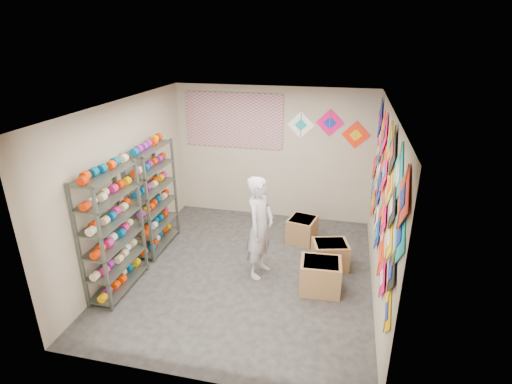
% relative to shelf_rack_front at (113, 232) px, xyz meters
% --- Properties ---
extents(ground, '(4.50, 4.50, 0.00)m').
position_rel_shelf_rack_front_xyz_m(ground, '(1.78, 0.85, -0.95)').
color(ground, black).
extents(room_walls, '(4.50, 4.50, 4.50)m').
position_rel_shelf_rack_front_xyz_m(room_walls, '(1.78, 0.85, 0.69)').
color(room_walls, tan).
rests_on(room_walls, ground).
extents(shelf_rack_front, '(0.40, 1.10, 1.90)m').
position_rel_shelf_rack_front_xyz_m(shelf_rack_front, '(0.00, 0.00, 0.00)').
color(shelf_rack_front, '#4C5147').
rests_on(shelf_rack_front, ground).
extents(shelf_rack_back, '(0.40, 1.10, 1.90)m').
position_rel_shelf_rack_front_xyz_m(shelf_rack_back, '(0.00, 1.30, 0.00)').
color(shelf_rack_back, '#4C5147').
rests_on(shelf_rack_back, ground).
extents(string_spools, '(0.12, 2.36, 0.12)m').
position_rel_shelf_rack_front_xyz_m(string_spools, '(-0.00, 0.65, 0.10)').
color(string_spools, '#E81A75').
rests_on(string_spools, ground).
extents(kite_wall_display, '(0.06, 4.33, 2.02)m').
position_rel_shelf_rack_front_xyz_m(kite_wall_display, '(3.76, 0.84, 0.75)').
color(kite_wall_display, '#ECAE07').
rests_on(kite_wall_display, room_walls).
extents(back_wall_kites, '(1.59, 0.02, 0.75)m').
position_rel_shelf_rack_front_xyz_m(back_wall_kites, '(2.87, 3.09, 1.00)').
color(back_wall_kites, white).
rests_on(back_wall_kites, room_walls).
extents(poster, '(2.00, 0.01, 1.10)m').
position_rel_shelf_rack_front_xyz_m(poster, '(0.98, 3.08, 1.05)').
color(poster, '#60479A').
rests_on(poster, room_walls).
extents(shopkeeper, '(0.78, 0.66, 1.67)m').
position_rel_shelf_rack_front_xyz_m(shopkeeper, '(2.01, 0.86, -0.12)').
color(shopkeeper, silver).
rests_on(shopkeeper, ground).
extents(carton_a, '(0.63, 0.54, 0.50)m').
position_rel_shelf_rack_front_xyz_m(carton_a, '(2.99, 0.61, -0.70)').
color(carton_a, olive).
rests_on(carton_a, ground).
extents(carton_b, '(0.66, 0.59, 0.46)m').
position_rel_shelf_rack_front_xyz_m(carton_b, '(3.10, 1.29, -0.72)').
color(carton_b, olive).
rests_on(carton_b, ground).
extents(carton_c, '(0.58, 0.61, 0.46)m').
position_rel_shelf_rack_front_xyz_m(carton_c, '(2.55, 2.10, -0.72)').
color(carton_c, olive).
rests_on(carton_c, ground).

